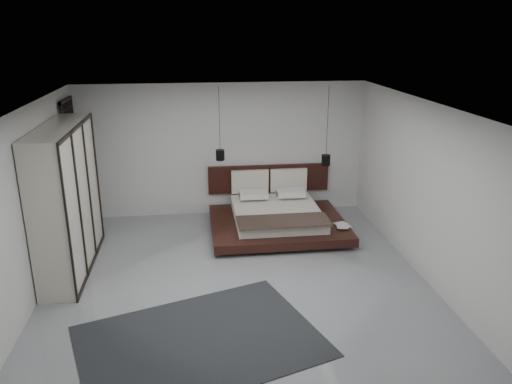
{
  "coord_description": "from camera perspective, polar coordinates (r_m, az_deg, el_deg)",
  "views": [
    {
      "loc": [
        -0.61,
        -7.26,
        3.88
      ],
      "look_at": [
        0.47,
        1.2,
        1.04
      ],
      "focal_mm": 35.0,
      "sensor_mm": 36.0,
      "label": 1
    }
  ],
  "objects": [
    {
      "name": "wardrobe",
      "position": [
        8.67,
        -20.84,
        -0.81
      ],
      "size": [
        0.58,
        2.46,
        2.41
      ],
      "color": "beige",
      "rests_on": "floor"
    },
    {
      "name": "ceiling",
      "position": [
        7.37,
        -2.49,
        9.96
      ],
      "size": [
        6.0,
        6.0,
        0.0
      ],
      "primitive_type": "plane",
      "rotation": [
        3.14,
        0.0,
        0.0
      ],
      "color": "white",
      "rests_on": "wall_back"
    },
    {
      "name": "wall_right",
      "position": [
        8.48,
        18.28,
        0.45
      ],
      "size": [
        0.0,
        6.0,
        6.0
      ],
      "primitive_type": "plane",
      "rotation": [
        1.57,
        0.0,
        -1.57
      ],
      "color": "silver",
      "rests_on": "floor"
    },
    {
      "name": "book_lower",
      "position": [
        9.66,
        9.28,
        -3.87
      ],
      "size": [
        0.31,
        0.36,
        0.03
      ],
      "primitive_type": "imported",
      "rotation": [
        0.0,
        0.0,
        0.26
      ],
      "color": "#99724C",
      "rests_on": "bed"
    },
    {
      "name": "pendant_right",
      "position": [
        10.26,
        7.98,
        3.67
      ],
      "size": [
        0.18,
        0.18,
        1.62
      ],
      "color": "black",
      "rests_on": "ceiling"
    },
    {
      "name": "bed",
      "position": [
        9.99,
        2.34,
        -2.75
      ],
      "size": [
        2.61,
        2.32,
        1.05
      ],
      "color": "black",
      "rests_on": "floor"
    },
    {
      "name": "wall_front",
      "position": [
        4.97,
        0.78,
        -11.55
      ],
      "size": [
        6.0,
        0.0,
        6.0
      ],
      "primitive_type": "plane",
      "rotation": [
        -1.57,
        0.0,
        0.0
      ],
      "color": "silver",
      "rests_on": "floor"
    },
    {
      "name": "lattice_screen",
      "position": [
        10.32,
        -20.17,
        2.79
      ],
      "size": [
        0.05,
        0.9,
        2.6
      ],
      "primitive_type": "cube",
      "color": "black",
      "rests_on": "floor"
    },
    {
      "name": "wall_back",
      "position": [
        10.57,
        -3.79,
        4.82
      ],
      "size": [
        6.0,
        0.0,
        6.0
      ],
      "primitive_type": "plane",
      "rotation": [
        1.57,
        0.0,
        0.0
      ],
      "color": "silver",
      "rests_on": "floor"
    },
    {
      "name": "wall_left",
      "position": [
        8.04,
        -24.18,
        -1.24
      ],
      "size": [
        0.0,
        6.0,
        6.0
      ],
      "primitive_type": "plane",
      "rotation": [
        1.57,
        0.0,
        1.57
      ],
      "color": "silver",
      "rests_on": "floor"
    },
    {
      "name": "rug",
      "position": [
        6.78,
        -6.42,
        -16.58
      ],
      "size": [
        3.53,
        2.99,
        0.01
      ],
      "primitive_type": "cube",
      "rotation": [
        0.0,
        0.0,
        0.32
      ],
      "color": "black",
      "rests_on": "floor"
    },
    {
      "name": "floor",
      "position": [
        8.26,
        -2.22,
        -9.63
      ],
      "size": [
        6.0,
        6.0,
        0.0
      ],
      "primitive_type": "plane",
      "color": "gray",
      "rests_on": "ground"
    },
    {
      "name": "book_upper",
      "position": [
        9.62,
        9.23,
        -3.8
      ],
      "size": [
        0.29,
        0.34,
        0.02
      ],
      "primitive_type": "imported",
      "rotation": [
        0.0,
        0.0,
        -0.27
      ],
      "color": "#99724C",
      "rests_on": "book_lower"
    },
    {
      "name": "pendant_left",
      "position": [
        9.88,
        -4.12,
        4.27
      ],
      "size": [
        0.17,
        0.17,
        1.44
      ],
      "color": "black",
      "rests_on": "ceiling"
    }
  ]
}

